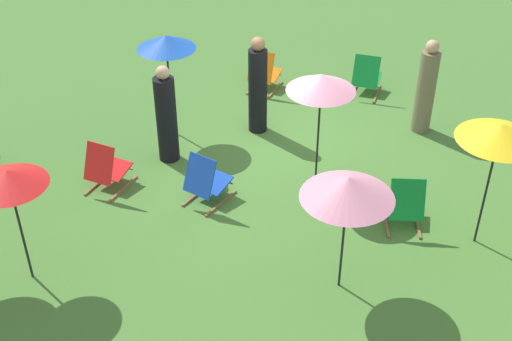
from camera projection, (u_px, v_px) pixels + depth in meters
ground_plane at (277, 156)px, 11.30m from camera, size 40.00×40.00×0.00m
deckchair_1 at (264, 73)px, 13.05m from camera, size 0.56×0.81×0.83m
deckchair_2 at (405, 204)px, 9.61m from camera, size 0.64×0.85×0.83m
deckchair_5 at (206, 181)px, 10.07m from camera, size 0.68×0.87×0.83m
deckchair_6 at (367, 77)px, 12.90m from camera, size 0.49×0.77×0.83m
deckchair_7 at (106, 169)px, 10.34m from camera, size 0.58×0.82×0.83m
umbrella_0 at (166, 42)px, 11.00m from camera, size 0.97×0.97×1.81m
umbrella_1 at (8, 178)px, 8.03m from camera, size 0.94×0.94×1.68m
umbrella_3 at (348, 188)px, 7.91m from camera, size 1.13×1.13×1.70m
umbrella_4 at (321, 83)px, 9.64m from camera, size 1.01×1.01×1.90m
umbrella_5 at (500, 132)px, 8.52m from camera, size 1.09×1.09×1.89m
person_0 at (166, 117)px, 10.82m from camera, size 0.44×0.44×1.67m
person_2 at (258, 88)px, 11.55m from camera, size 0.41×0.41×1.74m
person_3 at (426, 89)px, 11.57m from camera, size 0.43×0.43×1.69m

